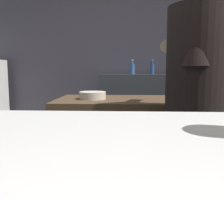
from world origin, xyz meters
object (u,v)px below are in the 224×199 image
at_px(mixing_bowl, 93,95).
at_px(bottle_olive_oil, 132,69).
at_px(chefs_knife, 217,100).
at_px(bartender, 195,94).
at_px(bottle_hot_sauce, 152,69).

distance_m(mixing_bowl, bottle_olive_oil, 1.39).
bearing_deg(bottle_olive_oil, mixing_bowl, -104.83).
bearing_deg(mixing_bowl, chefs_knife, -1.81).
bearing_deg(chefs_knife, bartender, -135.84).
xyz_separation_m(mixing_bowl, bottle_hot_sauce, (0.62, 1.42, 0.22)).
relative_size(chefs_knife, bottle_hot_sauce, 1.25).
distance_m(bartender, bottle_olive_oil, 1.79).
bearing_deg(bartender, chefs_knife, -16.24).
relative_size(bottle_olive_oil, bottle_hot_sauce, 0.99).
bearing_deg(mixing_bowl, bottle_hot_sauce, 66.30).
xyz_separation_m(chefs_knife, bottle_olive_oil, (-0.59, 1.35, 0.24)).
height_order(chefs_knife, bottle_hot_sauce, bottle_hot_sauce).
xyz_separation_m(mixing_bowl, bottle_olive_oil, (0.35, 1.32, 0.22)).
bearing_deg(chefs_knife, mixing_bowl, 167.18).
distance_m(bartender, chefs_knife, 0.50).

